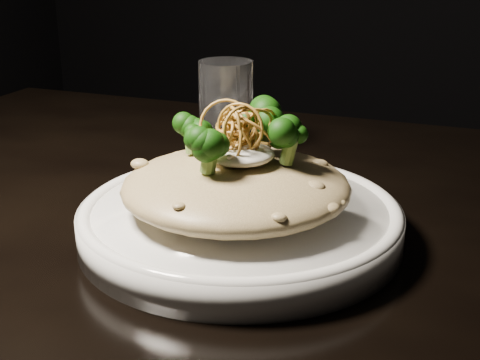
# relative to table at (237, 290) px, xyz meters

# --- Properties ---
(table) EXTENTS (1.10, 0.80, 0.75)m
(table) POSITION_rel_table_xyz_m (0.00, 0.00, 0.00)
(table) COLOR black
(table) RESTS_ON ground
(plate) EXTENTS (0.28, 0.28, 0.03)m
(plate) POSITION_rel_table_xyz_m (0.02, -0.05, 0.10)
(plate) COLOR white
(plate) RESTS_ON table
(risotto) EXTENTS (0.20, 0.20, 0.04)m
(risotto) POSITION_rel_table_xyz_m (0.02, -0.05, 0.13)
(risotto) COLOR brown
(risotto) RESTS_ON plate
(broccoli) EXTENTS (0.13, 0.13, 0.05)m
(broccoli) POSITION_rel_table_xyz_m (0.02, -0.05, 0.18)
(broccoli) COLOR black
(broccoli) RESTS_ON risotto
(cheese) EXTENTS (0.06, 0.06, 0.02)m
(cheese) POSITION_rel_table_xyz_m (0.03, -0.05, 0.16)
(cheese) COLOR silver
(cheese) RESTS_ON risotto
(shallots) EXTENTS (0.05, 0.05, 0.03)m
(shallots) POSITION_rel_table_xyz_m (0.03, -0.05, 0.19)
(shallots) COLOR brown
(shallots) RESTS_ON cheese
(drinking_glass) EXTENTS (0.09, 0.09, 0.11)m
(drinking_glass) POSITION_rel_table_xyz_m (-0.08, 0.17, 0.14)
(drinking_glass) COLOR white
(drinking_glass) RESTS_ON table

